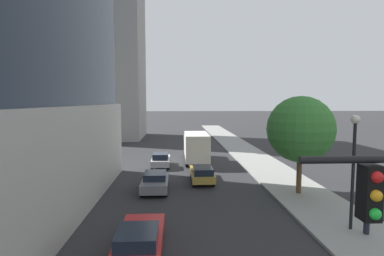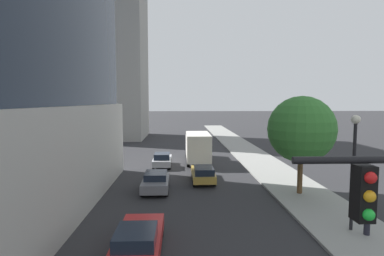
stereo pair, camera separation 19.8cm
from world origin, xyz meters
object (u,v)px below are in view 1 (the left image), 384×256
(construction_building, at_px, (103,40))
(box_truck, at_px, (196,146))
(pedestrian_green_shirt, at_px, (367,215))
(street_tree, at_px, (300,129))
(car_gray, at_px, (155,182))
(car_gold, at_px, (202,173))
(street_lamp, at_px, (354,155))
(car_silver, at_px, (161,160))
(car_red, at_px, (140,239))

(construction_building, bearing_deg, box_truck, -57.15)
(box_truck, height_order, pedestrian_green_shirt, box_truck)
(street_tree, xyz_separation_m, pedestrian_green_shirt, (0.64, -6.84, -3.61))
(street_tree, height_order, car_gray, street_tree)
(street_tree, bearing_deg, pedestrian_green_shirt, -84.64)
(construction_building, xyz_separation_m, car_gold, (15.09, -31.54, -16.76))
(street_lamp, xyz_separation_m, car_gray, (-10.47, 7.71, -3.26))
(car_gray, distance_m, pedestrian_green_shirt, 13.73)
(construction_building, distance_m, car_gray, 39.50)
(car_gold, xyz_separation_m, box_truck, (0.00, 8.17, 1.08))
(car_silver, bearing_deg, construction_building, 114.02)
(street_lamp, bearing_deg, box_truck, 110.37)
(construction_building, height_order, pedestrian_green_shirt, construction_building)
(car_red, bearing_deg, car_silver, 90.00)
(street_tree, relative_size, car_silver, 1.71)
(construction_building, xyz_separation_m, pedestrian_green_shirt, (22.31, -42.21, -16.39))
(construction_building, relative_size, box_truck, 4.84)
(street_tree, relative_size, box_truck, 0.86)
(car_red, bearing_deg, car_gray, 90.00)
(construction_building, distance_m, street_tree, 43.40)
(street_lamp, height_order, pedestrian_green_shirt, street_lamp)
(street_lamp, bearing_deg, car_gray, 143.63)
(car_silver, relative_size, box_truck, 0.50)
(car_gray, relative_size, car_gold, 0.91)
(car_silver, distance_m, pedestrian_green_shirt, 19.91)
(construction_building, height_order, car_gold, construction_building)
(street_lamp, height_order, car_silver, street_lamp)
(car_gold, bearing_deg, street_lamp, -56.07)
(car_silver, relative_size, car_gray, 0.99)
(construction_building, bearing_deg, car_red, -75.32)
(car_red, bearing_deg, pedestrian_green_shirt, 6.68)
(car_red, bearing_deg, car_gold, 72.80)
(car_gray, bearing_deg, pedestrian_green_shirt, -37.29)
(car_silver, height_order, car_gold, car_silver)
(car_silver, bearing_deg, car_gray, -90.00)
(car_silver, xyz_separation_m, car_gray, (-0.00, -8.33, -0.03))
(car_red, distance_m, pedestrian_green_shirt, 11.00)
(box_truck, xyz_separation_m, pedestrian_green_shirt, (7.22, -18.83, -0.72))
(construction_building, distance_m, street_lamp, 48.90)
(car_gray, relative_size, pedestrian_green_shirt, 2.25)
(car_red, height_order, box_truck, box_truck)
(pedestrian_green_shirt, bearing_deg, car_gray, 142.71)
(street_lamp, xyz_separation_m, box_truck, (-6.77, 18.23, -2.17))
(car_red, bearing_deg, street_lamp, 10.18)
(car_gold, bearing_deg, car_red, -107.20)
(car_gold, relative_size, pedestrian_green_shirt, 2.48)
(car_gray, distance_m, car_gold, 4.38)
(car_silver, bearing_deg, car_gold, -58.24)
(car_silver, bearing_deg, pedestrian_green_shirt, -56.74)
(car_gold, bearing_deg, construction_building, 115.57)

